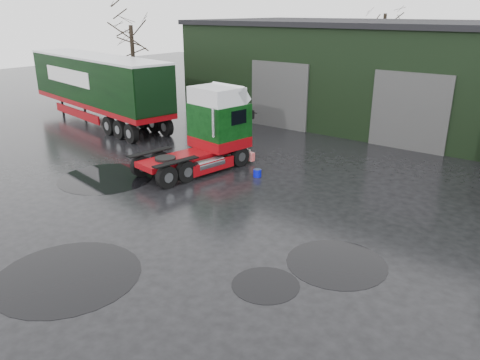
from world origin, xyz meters
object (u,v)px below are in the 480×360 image
Objects in this scene: wash_bucket at (257,173)px; tree_back_a at (383,37)px; hero_tractor at (191,132)px; warehouse at (446,77)px; trailer_left at (98,89)px; tree_left at (133,51)px.

tree_back_a is (-4.30, 24.31, 4.58)m from wash_bucket.
hero_tractor reaches higher than wash_bucket.
warehouse is at bearing 75.49° from wash_bucket.
tree_back_a reaches higher than wash_bucket.
warehouse is 5.42× the size of hero_tractor.
tree_back_a is at bearing -14.72° from trailer_left.
tree_back_a is at bearing 58.57° from tree_left.
tree_left is 21.10m from tree_back_a.
warehouse reaches higher than wash_bucket.
trailer_left is 38.99× the size of wash_bucket.
warehouse is 16.86m from hero_tractor.
wash_bucket is at bearing -89.71° from trailer_left.
warehouse is 2.35× the size of trailer_left.
warehouse is at bearing -46.70° from trailer_left.
tree_left is (-12.50, 7.50, 2.39)m from hero_tractor.
tree_back_a reaches higher than warehouse.
warehouse is 91.50× the size of wash_bucket.
warehouse is 12.90m from tree_back_a.
trailer_left is 1.62× the size of tree_left.
warehouse reaches higher than hero_tractor.
tree_back_a is (-8.00, 10.00, 1.59)m from warehouse.
tree_left is (-15.30, 6.31, 4.08)m from wash_bucket.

